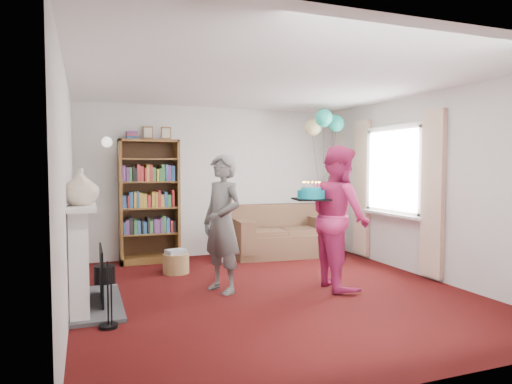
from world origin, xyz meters
name	(u,v)px	position (x,y,z in m)	size (l,w,h in m)	color
ground	(272,292)	(0.00, 0.00, 0.00)	(5.00, 5.00, 0.00)	#380808
wall_back	(215,181)	(0.00, 2.51, 1.25)	(4.50, 0.02, 2.50)	silver
wall_left	(66,192)	(-2.26, 0.00, 1.25)	(0.02, 5.00, 2.50)	silver
wall_right	(425,185)	(2.26, 0.00, 1.25)	(0.02, 5.00, 2.50)	silver
ceiling	(272,81)	(0.00, 0.00, 2.50)	(4.50, 5.00, 0.01)	white
fireplace	(86,259)	(-2.09, 0.19, 0.51)	(0.55, 1.80, 1.12)	#3F3F42
window_bay	(394,187)	(2.21, 0.60, 1.20)	(0.14, 2.02, 2.20)	white
wall_sconce	(107,142)	(-1.75, 2.36, 1.88)	(0.16, 0.23, 0.16)	gold
bookcase	(149,202)	(-1.14, 2.30, 0.94)	(0.91, 0.42, 2.13)	#472B14
sofa	(279,236)	(1.00, 2.07, 0.32)	(1.60, 0.85, 0.85)	brown
wicker_basket	(176,263)	(-0.90, 1.36, 0.15)	(0.37, 0.37, 0.34)	olive
person_striped	(222,223)	(-0.55, 0.23, 0.83)	(0.60, 0.40, 1.66)	black
person_magenta	(339,217)	(0.87, -0.09, 0.88)	(0.86, 0.67, 1.77)	#BC2560
birthday_cake	(311,194)	(0.47, -0.11, 1.17)	(0.40, 0.40, 0.22)	black
balloons	(324,123)	(1.63, 1.68, 2.22)	(0.62, 0.67, 1.77)	#3F3F3F
mantel_vase	(81,187)	(-2.12, -0.15, 1.31)	(0.35, 0.35, 0.37)	beige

